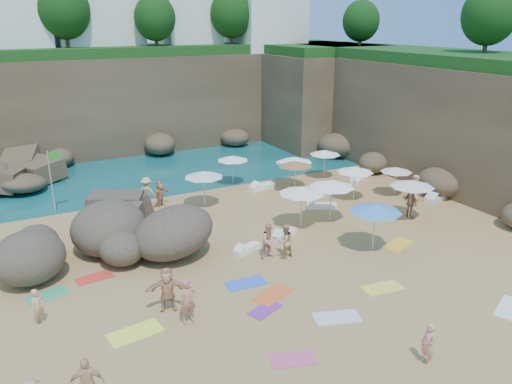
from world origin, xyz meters
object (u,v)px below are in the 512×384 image
rock_outcrop (99,247)px  person_stand_2 (147,192)px  lounger_0 (262,187)px  parasol_2 (325,152)px  person_stand_1 (285,241)px  person_stand_3 (411,203)px  person_stand_4 (415,188)px  parasol_0 (233,158)px  parasol_1 (290,161)px  person_stand_5 (160,194)px  flag_pole (52,174)px  person_stand_0 (38,307)px  person_stand_6 (428,344)px

rock_outcrop → person_stand_2: (3.88, 4.70, 0.92)m
rock_outcrop → lounger_0: (11.71, 4.30, 0.15)m
parasol_2 → person_stand_2: (-13.03, 0.29, -0.99)m
person_stand_2 → person_stand_1: bearing=149.2°
rock_outcrop → person_stand_3: bearing=-14.5°
person_stand_2 → person_stand_4: size_ratio=1.05×
parasol_2 → parasol_0: bearing=164.9°
parasol_0 → parasol_1: size_ratio=1.06×
person_stand_5 → parasol_0: bearing=-14.2°
person_stand_2 → person_stand_4: (15.18, -7.06, -0.04)m
person_stand_4 → flag_pole: bearing=-138.4°
person_stand_3 → parasol_1: bearing=31.8°
person_stand_0 → person_stand_5: (7.90, 10.14, 0.06)m
parasol_1 → person_stand_2: parasol_1 is taller
parasol_0 → person_stand_6: (-2.51, -20.50, -1.11)m
rock_outcrop → person_stand_6: size_ratio=5.09×
parasol_0 → parasol_2: bearing=-15.1°
rock_outcrop → parasol_0: parasol_0 is taller
person_stand_4 → lounger_0: bearing=-158.1°
parasol_0 → person_stand_4: parasol_0 is taller
person_stand_3 → person_stand_5: 14.93m
rock_outcrop → person_stand_0: bearing=-119.5°
person_stand_1 → flag_pole: bearing=-63.1°
parasol_0 → person_stand_2: bearing=-167.3°
parasol_1 → person_stand_4: parasol_1 is taller
parasol_1 → person_stand_0: parasol_1 is taller
parasol_0 → flag_pole: bearing=-179.5°
rock_outcrop → lounger_0: 12.48m
parasol_2 → person_stand_1: 13.39m
parasol_0 → person_stand_0: bearing=-138.8°
person_stand_0 → person_stand_5: bearing=13.0°
person_stand_6 → flag_pole: bearing=-152.7°
rock_outcrop → parasol_2: (16.91, 4.41, 1.90)m
parasol_2 → lounger_0: 5.49m
parasol_1 → lounger_0: parasol_1 is taller
parasol_2 → lounger_0: parasol_2 is taller
parasol_0 → person_stand_6: parasol_0 is taller
lounger_0 → person_stand_3: 10.05m
flag_pole → person_stand_6: bearing=-65.9°
lounger_0 → person_stand_2: size_ratio=1.03×
lounger_0 → person_stand_0: person_stand_0 is taller
person_stand_1 → person_stand_6: 9.02m
person_stand_4 → person_stand_5: 15.92m
person_stand_1 → person_stand_4: size_ratio=0.98×
parasol_2 → person_stand_6: bearing=-115.7°
person_stand_2 → person_stand_4: bearing=-166.9°
parasol_0 → person_stand_1: 11.83m
person_stand_1 → person_stand_2: size_ratio=0.94×
person_stand_2 → person_stand_5: size_ratio=1.14×
flag_pole → person_stand_2: bearing=-15.0°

